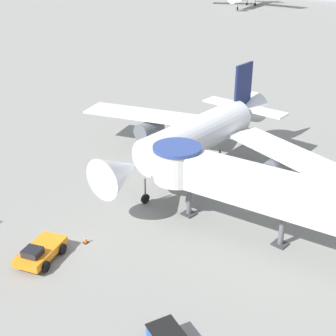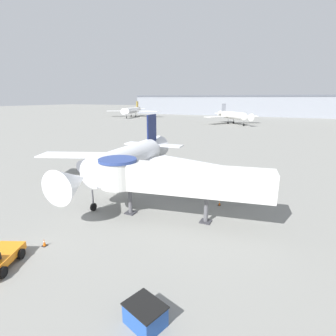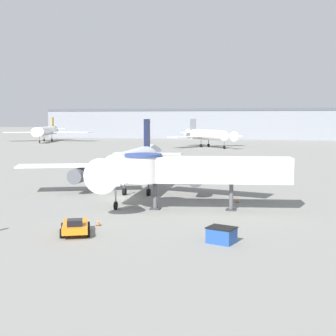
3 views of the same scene
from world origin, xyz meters
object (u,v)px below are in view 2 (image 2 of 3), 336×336
at_px(traffic_cone_near_nose, 44,243).
at_px(traffic_cone_starboard_wing, 219,203).
at_px(background_jet_gold_tail, 132,110).
at_px(service_container_blue, 145,315).
at_px(background_jet_gray_tail, 233,115).
at_px(main_airplane, 129,160).
at_px(jet_bridge, 169,178).

bearing_deg(traffic_cone_near_nose, traffic_cone_starboard_wing, 52.45).
relative_size(traffic_cone_near_nose, traffic_cone_starboard_wing, 1.10).
bearing_deg(background_jet_gold_tail, service_container_blue, -73.04).
height_order(traffic_cone_starboard_wing, background_jet_gold_tail, background_jet_gold_tail).
height_order(traffic_cone_starboard_wing, background_jet_gray_tail, background_jet_gray_tail).
height_order(main_airplane, background_jet_gold_tail, background_jet_gold_tail).
bearing_deg(background_jet_gray_tail, traffic_cone_starboard_wing, -122.76).
xyz_separation_m(main_airplane, traffic_cone_near_nose, (1.51, -15.89, -3.86)).
height_order(main_airplane, traffic_cone_near_nose, main_airplane).
relative_size(traffic_cone_starboard_wing, background_jet_gray_tail, 0.03).
bearing_deg(service_container_blue, background_jet_gold_tail, 122.37).
bearing_deg(jet_bridge, main_airplane, 135.31).
bearing_deg(jet_bridge, traffic_cone_near_nose, -137.63).
bearing_deg(traffic_cone_near_nose, background_jet_gold_tail, 119.44).
bearing_deg(background_jet_gold_tail, main_airplane, -73.44).
bearing_deg(background_jet_gray_tail, service_container_blue, -124.17).
bearing_deg(service_container_blue, traffic_cone_near_nose, 163.89).
relative_size(jet_bridge, traffic_cone_near_nose, 27.71).
xyz_separation_m(traffic_cone_near_nose, traffic_cone_starboard_wing, (11.60, 15.09, -0.03)).
bearing_deg(main_airplane, service_container_blue, -58.50).
bearing_deg(traffic_cone_starboard_wing, jet_bridge, -126.50).
distance_m(traffic_cone_near_nose, traffic_cone_starboard_wing, 19.03).
distance_m(traffic_cone_starboard_wing, background_jet_gold_tail, 154.97).
distance_m(jet_bridge, service_container_blue, 14.25).
xyz_separation_m(main_airplane, jet_bridge, (9.00, -6.35, 0.28)).
bearing_deg(main_airplane, jet_bridge, -38.52).
bearing_deg(traffic_cone_near_nose, main_airplane, 95.42).
relative_size(jet_bridge, service_container_blue, 6.85).
height_order(service_container_blue, background_jet_gray_tail, background_jet_gray_tail).
height_order(main_airplane, traffic_cone_starboard_wing, main_airplane).
distance_m(service_container_blue, traffic_cone_near_nose, 12.44).
height_order(traffic_cone_near_nose, traffic_cone_starboard_wing, traffic_cone_near_nose).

